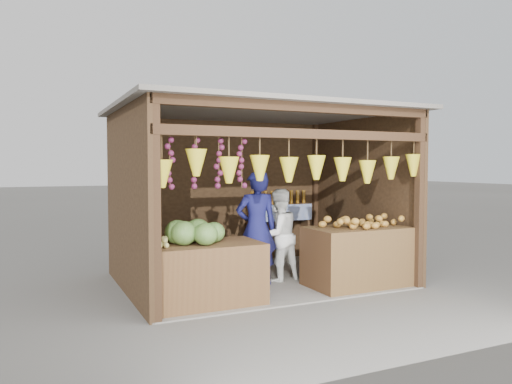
# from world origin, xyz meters

# --- Properties ---
(ground) EXTENTS (80.00, 80.00, 0.00)m
(ground) POSITION_xyz_m (0.00, 0.00, 0.00)
(ground) COLOR #514F49
(ground) RESTS_ON ground
(stall_structure) EXTENTS (4.30, 3.30, 2.66)m
(stall_structure) POSITION_xyz_m (-0.03, -0.04, 1.67)
(stall_structure) COLOR slate
(stall_structure) RESTS_ON ground
(back_shelf) EXTENTS (1.25, 0.32, 1.32)m
(back_shelf) POSITION_xyz_m (1.05, 1.28, 0.87)
(back_shelf) COLOR #382314
(back_shelf) RESTS_ON ground
(counter_left) EXTENTS (1.52, 0.85, 0.80)m
(counter_left) POSITION_xyz_m (-1.22, -0.95, 0.40)
(counter_left) COLOR #452817
(counter_left) RESTS_ON ground
(counter_right) EXTENTS (1.47, 0.85, 0.89)m
(counter_right) POSITION_xyz_m (1.17, -0.99, 0.44)
(counter_right) COLOR #452A17
(counter_right) RESTS_ON ground
(stool) EXTENTS (0.32, 0.32, 0.30)m
(stool) POSITION_xyz_m (-1.73, -0.02, 0.15)
(stool) COLOR black
(stool) RESTS_ON ground
(man_standing) EXTENTS (0.69, 0.51, 1.72)m
(man_standing) POSITION_xyz_m (-0.15, -0.31, 0.86)
(man_standing) COLOR #151651
(man_standing) RESTS_ON ground
(woman_standing) EXTENTS (0.79, 0.67, 1.44)m
(woman_standing) POSITION_xyz_m (0.28, -0.18, 0.72)
(woman_standing) COLOR white
(woman_standing) RESTS_ON ground
(vendor_seated) EXTENTS (0.53, 0.39, 1.00)m
(vendor_seated) POSITION_xyz_m (-1.73, -0.02, 0.80)
(vendor_seated) COLOR brown
(vendor_seated) RESTS_ON stool
(melon_pile) EXTENTS (1.00, 0.50, 0.32)m
(melon_pile) POSITION_xyz_m (-1.28, -0.95, 0.96)
(melon_pile) COLOR #1E4A13
(melon_pile) RESTS_ON counter_left
(tanfruit_pile) EXTENTS (0.34, 0.40, 0.13)m
(tanfruit_pile) POSITION_xyz_m (-1.79, -1.00, 0.86)
(tanfruit_pile) COLOR tan
(tanfruit_pile) RESTS_ON counter_left
(mango_pile) EXTENTS (1.40, 0.64, 0.22)m
(mango_pile) POSITION_xyz_m (1.23, -1.02, 1.00)
(mango_pile) COLOR #CF431B
(mango_pile) RESTS_ON counter_right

